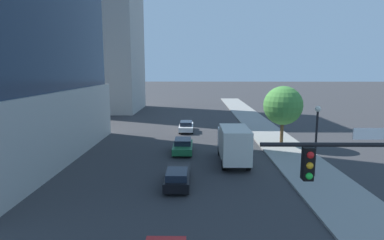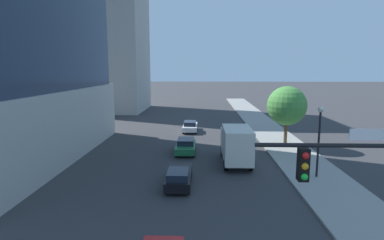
% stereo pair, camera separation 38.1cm
% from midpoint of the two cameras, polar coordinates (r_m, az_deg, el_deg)
% --- Properties ---
extents(sidewalk, '(4.79, 120.00, 0.15)m').
position_cam_midpoint_polar(sidewalk, '(30.21, 18.39, -7.09)').
color(sidewalk, gray).
rests_on(sidewalk, ground).
extents(construction_building, '(18.75, 24.34, 44.15)m').
position_cam_midpoint_polar(construction_building, '(66.93, -16.39, 17.64)').
color(construction_building, '#B2AFA8').
rests_on(construction_building, ground).
extents(traffic_light_pole, '(5.38, 0.48, 6.62)m').
position_cam_midpoint_polar(traffic_light_pole, '(11.75, 29.05, -10.64)').
color(traffic_light_pole, black).
rests_on(traffic_light_pole, sidewalk).
extents(street_lamp, '(0.44, 0.44, 5.42)m').
position_cam_midpoint_polar(street_lamp, '(25.56, 21.20, -1.74)').
color(street_lamp, black).
rests_on(street_lamp, sidewalk).
extents(street_tree, '(4.16, 4.16, 6.37)m').
position_cam_midpoint_polar(street_tree, '(35.07, 15.82, 2.52)').
color(street_tree, brown).
rests_on(street_tree, sidewalk).
extents(car_white, '(1.84, 4.74, 1.42)m').
position_cam_midpoint_polar(car_white, '(42.23, -1.32, -1.12)').
color(car_white, silver).
rests_on(car_white, ground).
extents(car_black, '(1.74, 4.76, 1.38)m').
position_cam_midpoint_polar(car_black, '(22.98, -3.10, -10.20)').
color(car_black, black).
rests_on(car_black, ground).
extents(car_green, '(1.91, 4.46, 1.39)m').
position_cam_midpoint_polar(car_green, '(31.69, -2.01, -4.69)').
color(car_green, '#1E6638').
rests_on(car_green, ground).
extents(box_truck, '(2.35, 6.60, 3.35)m').
position_cam_midpoint_polar(box_truck, '(28.09, 7.14, -4.16)').
color(box_truck, silver).
rests_on(box_truck, ground).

